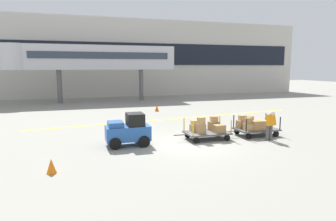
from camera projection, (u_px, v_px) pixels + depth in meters
ground_plane at (191, 144)px, 14.70m from camera, size 120.00×120.00×0.00m
apron_lead_line at (177, 118)px, 21.90m from camera, size 20.85×2.99×0.01m
terminal_building at (118, 58)px, 38.52m from camera, size 52.55×2.51×9.98m
jet_bridge at (85, 58)px, 31.61m from camera, size 18.18×3.00×6.12m
baggage_tug at (128, 130)px, 14.23m from camera, size 2.10×1.23×1.58m
baggage_cart_lead at (207, 129)px, 15.51m from camera, size 3.00×1.40×1.26m
baggage_cart_middle at (254, 126)px, 16.37m from camera, size 3.00×1.40×1.12m
baggage_handler at (270, 124)px, 15.17m from camera, size 0.42×0.45×1.56m
safety_cone_near at (51, 166)px, 10.53m from camera, size 0.36×0.36×0.55m
safety_cone_far at (157, 108)px, 25.47m from camera, size 0.36×0.36×0.55m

